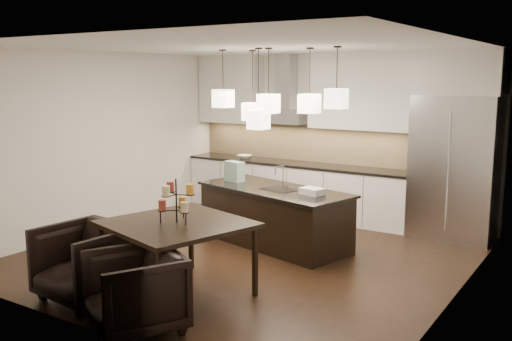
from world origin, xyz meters
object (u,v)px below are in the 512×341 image
Objects in this scene: refrigerator at (454,168)px; armchair_left at (86,262)px; armchair_right at (135,292)px; island_body at (274,217)px; dining_table at (178,258)px.

refrigerator reaches higher than armchair_left.
armchair_right is (-1.72, -4.90, -0.69)m from refrigerator.
armchair_left reaches higher than island_body.
armchair_left is at bearing -167.62° from armchair_right.
dining_table is (0.09, -2.23, 0.02)m from island_body.
dining_table reaches higher than island_body.
dining_table is 1.52× the size of armchair_left.
armchair_left reaches higher than armchair_right.
dining_table is at bearing 46.20° from armchair_left.
armchair_right is (1.01, -0.28, -0.03)m from armchair_left.
refrigerator is 4.48m from dining_table.
island_body is 2.47× the size of armchair_left.
armchair_left is (-2.73, -4.62, -0.66)m from refrigerator.
island_body is at bearing 107.62° from dining_table.
dining_table is at bearing -73.96° from island_body.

